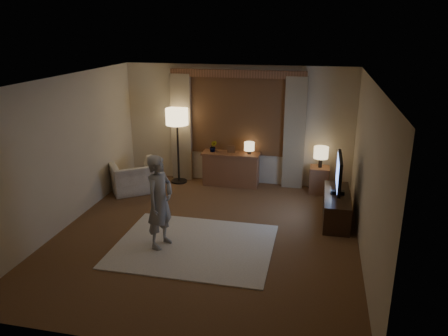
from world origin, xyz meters
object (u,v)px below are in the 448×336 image
(side_table, at_px, (319,180))
(person, at_px, (160,202))
(armchair, at_px, (135,177))
(sideboard, at_px, (231,170))
(tv_stand, at_px, (336,207))

(side_table, height_order, person, person)
(armchair, bearing_deg, person, 85.98)
(side_table, bearing_deg, sideboard, 178.50)
(armchair, xyz_separation_m, tv_stand, (4.15, -0.55, -0.07))
(person, bearing_deg, tv_stand, -43.20)
(armchair, bearing_deg, sideboard, 166.81)
(side_table, distance_m, person, 3.87)
(armchair, height_order, person, person)
(tv_stand, height_order, person, person)
(sideboard, xyz_separation_m, person, (-0.51, -3.02, 0.42))
(side_table, relative_size, tv_stand, 0.40)
(sideboard, xyz_separation_m, tv_stand, (2.24, -1.38, -0.10))
(armchair, xyz_separation_m, person, (1.40, -2.19, 0.45))
(person, bearing_deg, armchair, 48.49)
(armchair, height_order, tv_stand, armchair)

